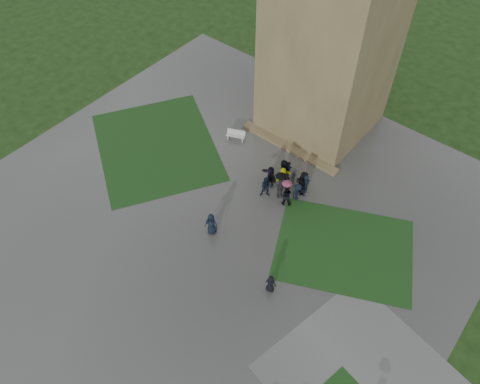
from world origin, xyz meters
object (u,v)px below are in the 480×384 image
Objects in this scene: tower at (335,24)px; bench at (236,135)px; pedestrian_near at (271,283)px; pedestrian_mid at (211,224)px.

tower is 11.32m from bench.
tower reaches higher than bench.
tower is at bearing 32.77° from bench.
bench is 1.07× the size of pedestrian_near.
tower is 12.17× the size of pedestrian_near.
pedestrian_near is (6.44, -15.60, -8.24)m from tower.
tower is 16.65m from pedestrian_mid.
pedestrian_near reaches higher than bench.
pedestrian_mid is (4.68, -8.31, 0.46)m from bench.
bench is 0.86× the size of pedestrian_mid.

